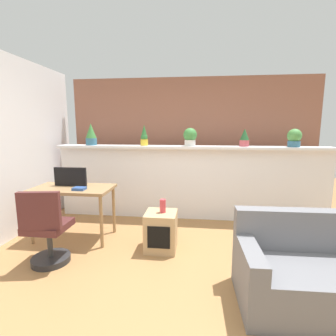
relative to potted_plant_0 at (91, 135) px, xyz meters
name	(u,v)px	position (x,y,z in m)	size (l,w,h in m)	color
ground_plane	(183,288)	(1.73, -1.95, -1.46)	(12.00, 12.00, 0.00)	#9E7042
divider_wall	(190,183)	(1.73, 0.05, -0.84)	(4.60, 0.16, 1.23)	white
plant_shelf	(190,147)	(1.73, 0.01, -0.21)	(4.60, 0.34, 0.04)	white
brick_wall_behind	(191,145)	(1.73, 0.65, -0.21)	(4.60, 0.10, 2.50)	#935B47
potted_plant_0	(91,135)	(0.00, 0.00, 0.00)	(0.19, 0.19, 0.38)	#386B84
potted_plant_1	(144,136)	(0.94, 0.02, -0.03)	(0.13, 0.13, 0.35)	gold
potted_plant_2	(190,137)	(1.73, 0.01, -0.03)	(0.23, 0.23, 0.30)	silver
potted_plant_3	(244,138)	(2.62, 0.04, -0.04)	(0.15, 0.15, 0.29)	#B7474C
potted_plant_4	(294,138)	(3.39, 0.01, -0.04)	(0.22, 0.22, 0.29)	#386B84
desk	(73,193)	(0.12, -0.97, -0.79)	(1.10, 0.60, 0.75)	#99754C
tv_monitor	(70,177)	(0.05, -0.89, -0.57)	(0.47, 0.04, 0.27)	black
office_chair	(47,233)	(0.16, -1.70, -1.07)	(0.47, 0.48, 0.91)	#262628
side_cube_shelf	(161,231)	(1.40, -1.18, -1.21)	(0.40, 0.41, 0.50)	tan
vase_on_shelf	(163,206)	(1.42, -1.16, -0.87)	(0.08, 0.08, 0.17)	#CC3D47
book_on_desk	(79,189)	(0.28, -1.11, -0.69)	(0.16, 0.13, 0.04)	#2D4C8C
couch	(327,275)	(3.03, -2.03, -1.17)	(1.58, 0.80, 0.80)	slate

